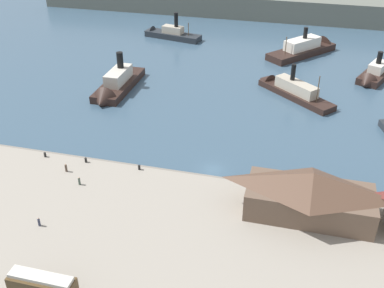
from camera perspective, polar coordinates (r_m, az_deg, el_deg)
name	(u,v)px	position (r m, az deg, el deg)	size (l,w,h in m)	color
ground_plane	(213,170)	(86.32, 2.56, -3.21)	(320.00, 320.00, 0.00)	#385166
quay_promenade	(181,248)	(69.28, -1.40, -12.78)	(110.00, 36.00, 1.20)	gray
seawall_edge	(208,178)	(83.14, 2.04, -4.28)	(110.00, 0.80, 1.00)	slate
ferry_shed_west_terminal	(310,194)	(74.04, 14.45, -5.98)	(19.94, 9.11, 7.82)	brown
street_tram	(43,286)	(63.13, -18.00, -16.32)	(8.59, 2.76, 4.20)	#4C381E
pedestrian_near_cart	(39,222)	(75.35, -18.40, -9.15)	(0.38, 0.38, 1.53)	#33384C
pedestrian_standing_center	(79,181)	(82.37, -13.77, -4.48)	(0.38, 0.38, 1.53)	#3D4C42
pedestrian_walking_west	(66,168)	(86.34, -15.32, -2.87)	(0.41, 0.41, 1.65)	#4C3D33
mooring_post_west	(86,160)	(88.25, -13.00, -1.95)	(0.44, 0.44, 0.90)	black
mooring_post_east	(139,167)	(84.51, -6.55, -2.89)	(0.44, 0.44, 0.90)	black
mooring_post_center_east	(45,155)	(91.93, -17.72, -1.27)	(0.44, 0.44, 0.90)	black
ferry_outer_harbor	(289,89)	(117.33, 11.89, 6.71)	(20.86, 18.64, 9.48)	black
ferry_approaching_east	(308,48)	(146.54, 14.17, 11.47)	(21.16, 23.79, 10.21)	black
ferry_departing_north	(167,33)	(156.59, -3.06, 13.50)	(21.10, 8.57, 9.86)	#23282D
ferry_moored_west	(115,86)	(117.34, -9.51, 7.05)	(6.67, 22.66, 11.00)	black
ferry_mid_harbor	(374,75)	(132.21, 21.61, 7.94)	(11.66, 18.05, 8.93)	black
far_headland	(274,3)	(185.92, 10.13, 16.75)	(180.00, 24.00, 8.00)	#60665B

